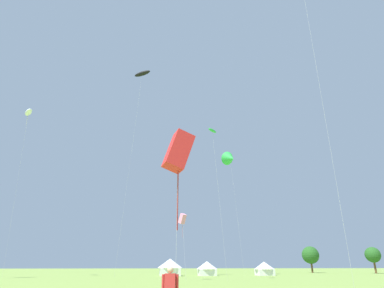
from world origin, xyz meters
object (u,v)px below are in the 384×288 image
at_px(kite_white_parafoil, 29,112).
at_px(festival_tent_right, 264,268).
at_px(kite_red_box, 178,152).
at_px(festival_tent_center, 170,266).
at_px(kite_black_parafoil, 142,74).
at_px(kite_green_parafoil, 212,131).
at_px(festival_tent_left, 207,268).
at_px(tree_distant_right, 310,255).
at_px(tree_distant_left, 373,255).
at_px(kite_pink_box, 182,219).
at_px(kite_green_delta, 230,159).

xyz_separation_m(kite_white_parafoil, festival_tent_right, (45.30, 1.48, -27.92)).
height_order(kite_red_box, festival_tent_center, kite_red_box).
xyz_separation_m(kite_white_parafoil, festival_tent_center, (28.01, 1.48, -27.66)).
bearing_deg(festival_tent_right, kite_black_parafoil, -169.53).
distance_m(kite_white_parafoil, kite_green_parafoil, 37.48).
height_order(kite_white_parafoil, kite_red_box, kite_white_parafoil).
bearing_deg(kite_black_parafoil, festival_tent_center, 33.26).
bearing_deg(festival_tent_right, festival_tent_left, 180.00).
distance_m(kite_white_parafoil, kite_red_box, 49.95).
bearing_deg(festival_tent_right, tree_distant_right, 45.91).
relative_size(festival_tent_left, tree_distant_left, 0.65).
bearing_deg(tree_distant_left, kite_black_parafoil, -163.31).
relative_size(kite_black_parafoil, tree_distant_right, 6.17).
xyz_separation_m(festival_tent_left, festival_tent_right, (10.66, 0.00, -0.03)).
bearing_deg(festival_tent_left, kite_green_parafoil, -96.46).
xyz_separation_m(festival_tent_right, tree_distant_left, (30.64, 11.95, 2.69)).
height_order(kite_pink_box, festival_tent_left, kite_pink_box).
relative_size(kite_black_parafoil, festival_tent_left, 10.30).
xyz_separation_m(kite_black_parafoil, tree_distant_right, (43.42, 24.43, -33.69)).
height_order(festival_tent_center, festival_tent_right, festival_tent_center).
relative_size(kite_green_delta, tree_distant_left, 4.33).
relative_size(kite_green_delta, festival_tent_center, 5.67).
xyz_separation_m(kite_white_parafoil, kite_green_parafoil, (32.64, -16.13, -8.87)).
relative_size(kite_red_box, kite_pink_box, 1.30).
distance_m(kite_white_parafoil, tree_distant_left, 81.14).
xyz_separation_m(kite_red_box, tree_distant_right, (38.91, 59.30, -5.09)).
bearing_deg(kite_red_box, kite_green_parafoil, 72.36).
bearing_deg(kite_red_box, festival_tent_left, 77.25).
xyz_separation_m(kite_white_parafoil, kite_green_delta, (40.62, 4.62, -6.07)).
bearing_deg(festival_tent_left, kite_green_delta, 27.65).
relative_size(kite_pink_box, festival_tent_center, 1.89).
bearing_deg(tree_distant_right, kite_white_parafoil, -161.64).
height_order(kite_green_parafoil, festival_tent_right, kite_green_parafoil).
height_order(kite_green_parafoil, kite_pink_box, kite_green_parafoil).
bearing_deg(kite_red_box, tree_distant_right, 56.73).
height_order(kite_white_parafoil, festival_tent_right, kite_white_parafoil).
relative_size(kite_red_box, festival_tent_left, 2.87).
bearing_deg(kite_white_parafoil, tree_distant_left, 10.03).
relative_size(kite_white_parafoil, kite_green_delta, 1.20).
distance_m(festival_tent_left, tree_distant_left, 43.07).
bearing_deg(tree_distant_right, kite_black_parafoil, -150.64).
xyz_separation_m(kite_black_parafoil, festival_tent_right, (24.07, 4.45, -36.52)).
height_order(festival_tent_right, tree_distant_left, tree_distant_left).
relative_size(kite_green_delta, festival_tent_left, 6.66).
relative_size(festival_tent_left, tree_distant_right, 0.60).
distance_m(kite_black_parafoil, tree_distant_left, 66.38).
distance_m(kite_green_delta, kite_pink_box, 28.39).
xyz_separation_m(kite_white_parafoil, tree_distant_left, (75.93, 13.43, -25.24)).
distance_m(kite_red_box, tree_distant_left, 71.94).
relative_size(kite_red_box, tree_distant_right, 1.72).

